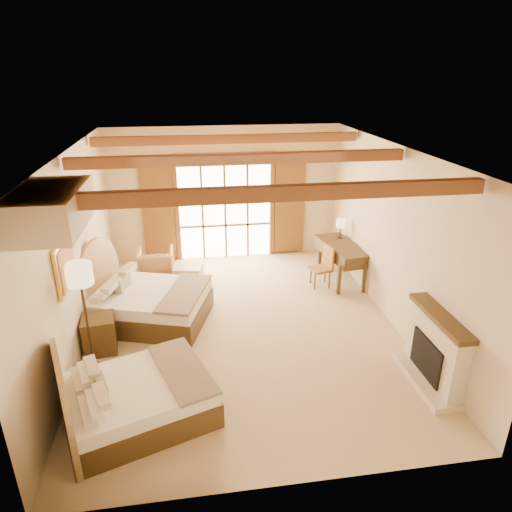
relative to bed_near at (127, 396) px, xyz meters
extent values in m
plane|color=#D0BB8A|center=(1.82, 2.13, -0.38)|extent=(7.00, 7.00, 0.00)
plane|color=beige|center=(1.82, 5.63, 1.22)|extent=(5.50, 0.00, 5.50)
plane|color=beige|center=(-0.93, 2.13, 1.22)|extent=(0.00, 7.00, 7.00)
plane|color=beige|center=(4.57, 2.13, 1.22)|extent=(0.00, 7.00, 7.00)
plane|color=#AF703A|center=(1.82, 2.13, 2.82)|extent=(7.00, 7.00, 0.00)
cube|color=white|center=(1.82, 5.59, 0.87)|extent=(2.20, 0.02, 2.50)
cube|color=brown|center=(0.22, 5.56, 0.87)|extent=(0.75, 0.06, 2.40)
cube|color=brown|center=(3.42, 5.56, 0.87)|extent=(0.75, 0.06, 2.40)
cube|color=beige|center=(4.44, 0.13, 0.17)|extent=(0.25, 1.30, 1.10)
cube|color=black|center=(4.37, 0.13, 0.07)|extent=(0.18, 0.80, 0.60)
cube|color=beige|center=(4.35, 0.13, -0.33)|extent=(0.45, 1.40, 0.10)
cube|color=#4D3819|center=(4.43, 0.13, 0.74)|extent=(0.30, 1.40, 0.08)
cube|color=gold|center=(-0.89, 1.38, 1.37)|extent=(0.05, 0.95, 0.75)
cube|color=orange|center=(-0.86, 1.38, 1.37)|extent=(0.02, 0.82, 0.62)
cube|color=beige|center=(-0.58, 0.13, 2.57)|extent=(0.70, 1.40, 0.45)
cube|color=#4D3819|center=(0.14, 0.00, -0.19)|extent=(2.24, 1.96, 0.37)
cube|color=white|center=(0.14, 0.00, 0.09)|extent=(2.20, 1.92, 0.20)
cube|color=#866C5A|center=(0.78, 0.00, 0.20)|extent=(1.01, 1.55, 0.05)
cube|color=#96986E|center=(-0.30, 0.00, 0.30)|extent=(0.23, 0.40, 0.22)
cube|color=#4D3819|center=(0.13, 2.63, -0.17)|extent=(2.43, 2.11, 0.40)
cube|color=white|center=(0.13, 2.63, 0.14)|extent=(2.38, 2.07, 0.22)
cube|color=#866C5A|center=(0.82, 2.63, 0.26)|extent=(1.07, 1.70, 0.05)
cube|color=#96986E|center=(-0.35, 2.63, 0.37)|extent=(0.24, 0.44, 0.24)
cube|color=#4D3819|center=(-0.64, 1.75, -0.06)|extent=(0.58, 0.58, 0.62)
cylinder|color=#322214|center=(-0.68, 1.24, -0.36)|extent=(0.25, 0.25, 0.03)
cylinder|color=#322214|center=(-0.68, 1.24, 0.42)|extent=(0.04, 0.04, 1.54)
cylinder|color=beige|center=(-0.68, 1.24, 1.27)|extent=(0.38, 0.38, 0.32)
imported|color=#AF7D4B|center=(0.15, 4.46, -0.02)|extent=(0.77, 0.79, 0.71)
cube|color=tan|center=(0.87, 4.14, -0.16)|extent=(0.69, 0.69, 0.43)
cube|color=#4D3819|center=(4.24, 3.85, 0.42)|extent=(0.88, 1.62, 0.05)
cube|color=#4D3819|center=(4.24, 3.85, 0.28)|extent=(0.85, 1.57, 0.24)
cube|color=olive|center=(3.69, 3.57, 0.03)|extent=(0.49, 0.49, 0.05)
cube|color=olive|center=(3.87, 3.57, 0.29)|extent=(0.14, 0.40, 0.49)
cylinder|color=#322214|center=(4.33, 4.29, 0.46)|extent=(0.13, 0.13, 0.02)
cylinder|color=#322214|center=(4.33, 4.29, 0.61)|extent=(0.03, 0.03, 0.30)
cylinder|color=beige|center=(4.33, 4.29, 0.80)|extent=(0.22, 0.22, 0.17)
camera|label=1|loc=(0.96, -5.09, 4.04)|focal=32.00mm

